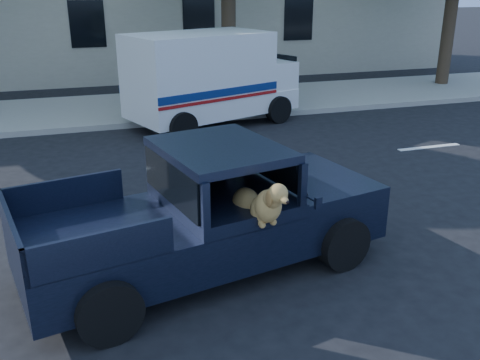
{
  "coord_description": "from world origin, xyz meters",
  "views": [
    {
      "loc": [
        0.23,
        -6.58,
        3.64
      ],
      "look_at": [
        2.07,
        -0.78,
        1.36
      ],
      "focal_mm": 40.0,
      "sensor_mm": 36.0,
      "label": 1
    }
  ],
  "objects": [
    {
      "name": "mail_truck",
      "position": [
        3.69,
        7.0,
        1.05
      ],
      "size": [
        4.79,
        3.41,
        2.4
      ],
      "rotation": [
        0.0,
        0.0,
        0.34
      ],
      "color": "silver",
      "rests_on": "ground"
    },
    {
      "name": "far_sidewalk",
      "position": [
        0.0,
        9.2,
        0.07
      ],
      "size": [
        60.0,
        4.0,
        0.15
      ],
      "primitive_type": "cube",
      "color": "gray",
      "rests_on": "ground"
    },
    {
      "name": "ground",
      "position": [
        0.0,
        0.0,
        0.0
      ],
      "size": [
        120.0,
        120.0,
        0.0
      ],
      "primitive_type": "plane",
      "color": "black",
      "rests_on": "ground"
    },
    {
      "name": "lane_stripes",
      "position": [
        2.0,
        3.4,
        0.01
      ],
      "size": [
        21.6,
        0.14,
        0.01
      ],
      "primitive_type": null,
      "color": "silver",
      "rests_on": "ground"
    },
    {
      "name": "pickup_truck",
      "position": [
        1.65,
        -0.42,
        0.57
      ],
      "size": [
        4.98,
        2.84,
        1.68
      ],
      "rotation": [
        0.0,
        0.0,
        0.21
      ],
      "color": "black",
      "rests_on": "ground"
    }
  ]
}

